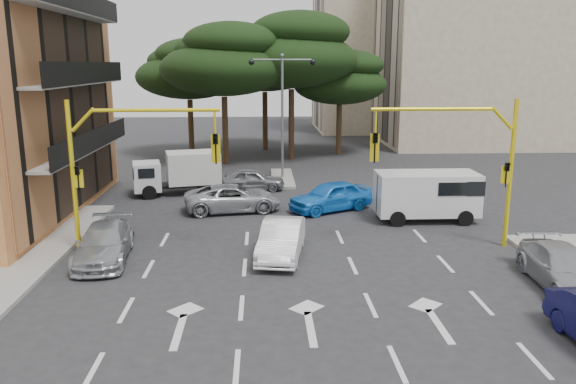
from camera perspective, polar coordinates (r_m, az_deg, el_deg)
The scene contains 20 objects.
ground at distance 20.91m, azimuth 1.10°, elevation -7.57°, with size 120.00×120.00×0.00m, color #28282B.
median_strip at distance 36.30m, azimuth -0.57°, elevation 1.41°, with size 1.40×6.00×0.15m, color gray.
apartment_beige_near at distance 55.80m, azimuth 20.35°, elevation 14.24°, with size 20.20×12.15×18.70m.
apartment_beige_far at distance 65.14m, azimuth 10.24°, elevation 13.64°, with size 16.20×12.15×16.70m.
pine_left_near at distance 41.58m, azimuth -6.50°, elevation 13.24°, with size 9.15×9.15×10.23m.
pine_center at distance 43.57m, azimuth 0.43°, elevation 14.21°, with size 9.98×9.98×11.16m.
pine_left_far at distance 45.85m, azimuth -9.98°, elevation 12.23°, with size 8.32×8.32×9.30m.
pine_right at distance 45.96m, azimuth 5.37°, elevation 11.50°, with size 7.49×7.49×8.37m.
pine_back at distance 48.50m, azimuth -2.33°, elevation 13.26°, with size 9.15×9.15×10.23m.
signal_mast_right at distance 23.27m, azimuth 17.81°, elevation 3.82°, with size 5.79×0.37×6.00m.
signal_mast_left at distance 22.48m, azimuth -16.82°, elevation 3.58°, with size 5.79×0.37×6.00m.
street_lamp_center at distance 35.62m, azimuth -0.59°, elevation 9.88°, with size 4.16×0.36×7.77m.
car_white_hatch at distance 21.72m, azimuth -0.67°, elevation -4.81°, with size 1.49×4.28×1.41m, color white.
car_blue_compact at distance 28.54m, azimuth 4.37°, elevation -0.42°, with size 1.77×4.41×1.50m, color blue.
car_silver_wagon at distance 22.46m, azimuth -18.17°, elevation -4.98°, with size 1.86×4.58×1.33m, color #A4A8AC.
car_silver_cross_a at distance 28.49m, azimuth -5.59°, elevation -0.62°, with size 2.25×4.88×1.36m, color #AEB1B7.
car_silver_cross_b at distance 33.23m, azimuth -3.57°, elevation 1.29°, with size 1.49×3.71×1.26m, color gray.
car_silver_parked at distance 21.01m, azimuth 26.18°, elevation -6.93°, with size 1.86×4.56×1.32m, color #A2A4AA.
van_white at distance 27.40m, azimuth 13.87°, elevation -0.40°, with size 2.14×4.73×2.36m, color silver, non-canonical shape.
box_truck_a at distance 32.59m, azimuth -11.13°, elevation 1.87°, with size 2.06×4.90×2.41m, color silver, non-canonical shape.
Camera 1 is at (-1.33, -19.54, 7.32)m, focal length 35.00 mm.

